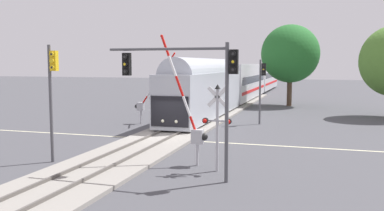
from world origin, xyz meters
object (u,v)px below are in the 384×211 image
object	(u,v)px
traffic_signal_near_right	(191,76)
elm_centre_background	(290,54)
crossing_signal_mast	(217,119)
crossing_gate_far	(144,100)
traffic_signal_far_side	(262,81)
traffic_signal_median	(52,84)
commuter_train	(243,80)
crossing_gate_near	(194,124)

from	to	relation	value
traffic_signal_near_right	elm_centre_background	size ratio (longest dim) A/B	0.62
crossing_signal_mast	crossing_gate_far	distance (m)	16.05
crossing_signal_mast	traffic_signal_far_side	xyz separation A→B (m)	(-0.03, 15.71, 1.09)
traffic_signal_near_right	traffic_signal_median	bearing A→B (deg)	172.49
traffic_signal_median	traffic_signal_near_right	world-z (taller)	traffic_signal_median
traffic_signal_median	elm_centre_background	distance (m)	33.84
commuter_train	crossing_gate_near	world-z (taller)	crossing_gate_near
commuter_train	elm_centre_background	distance (m)	9.45
crossing_gate_far	traffic_signal_far_side	size ratio (longest dim) A/B	1.11
commuter_train	traffic_signal_median	distance (m)	38.39
crossing_gate_far	traffic_signal_median	distance (m)	13.90
crossing_signal_mast	elm_centre_background	distance (m)	31.97
commuter_train	crossing_gate_far	xyz separation A→B (m)	(-3.90, -24.53, -0.76)
crossing_gate_far	traffic_signal_median	xyz separation A→B (m)	(0.98, -13.72, 1.99)
commuter_train	traffic_signal_far_side	size ratio (longest dim) A/B	11.73
commuter_train	crossing_gate_near	bearing A→B (deg)	-83.72
crossing_gate_near	traffic_signal_near_right	size ratio (longest dim) A/B	1.09
traffic_signal_median	traffic_signal_near_right	bearing A→B (deg)	-7.51
commuter_train	elm_centre_background	world-z (taller)	elm_centre_background
crossing_gate_far	elm_centre_background	size ratio (longest dim) A/B	0.62
crossing_signal_mast	traffic_signal_median	world-z (taller)	traffic_signal_median
traffic_signal_far_side	traffic_signal_near_right	world-z (taller)	traffic_signal_near_right
traffic_signal_far_side	traffic_signal_near_right	size ratio (longest dim) A/B	0.91
crossing_signal_mast	crossing_gate_far	xyz separation A→B (m)	(-9.32, 13.06, -0.50)
commuter_train	traffic_signal_near_right	bearing A→B (deg)	-83.23
crossing_signal_mast	elm_centre_background	size ratio (longest dim) A/B	0.43
elm_centre_background	traffic_signal_far_side	bearing A→B (deg)	-94.25
crossing_gate_far	elm_centre_background	distance (m)	21.82
crossing_gate_far	elm_centre_background	xyz separation A→B (m)	(10.48, 18.68, 4.17)
commuter_train	traffic_signal_far_side	xyz separation A→B (m)	(5.39, -21.88, 0.83)
crossing_signal_mast	traffic_signal_far_side	distance (m)	15.75
commuter_train	elm_centre_background	bearing A→B (deg)	-41.63
crossing_gate_far	traffic_signal_near_right	world-z (taller)	crossing_gate_far
traffic_signal_near_right	traffic_signal_far_side	bearing A→B (deg)	87.58
crossing_gate_near	elm_centre_background	bearing A→B (deg)	85.32
commuter_train	crossing_signal_mast	world-z (taller)	commuter_train
crossing_gate_near	traffic_signal_far_side	distance (m)	15.07
traffic_signal_near_right	elm_centre_background	xyz separation A→B (m)	(1.92, 33.40, 1.67)
crossing_gate_near	traffic_signal_median	bearing A→B (deg)	-168.28
crossing_gate_near	crossing_signal_mast	world-z (taller)	crossing_gate_near
crossing_signal_mast	commuter_train	bearing A→B (deg)	98.20
commuter_train	traffic_signal_median	size ratio (longest dim) A/B	10.52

